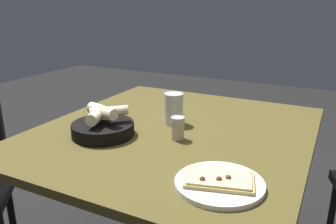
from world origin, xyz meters
The scene contains 5 objects.
dining_table centered at (0.00, 0.00, 0.65)m, with size 1.00×1.10×0.70m.
pizza_plate centered at (-0.29, 0.33, 0.71)m, with size 0.24×0.24×0.04m.
bread_basket centered at (0.21, 0.18, 0.74)m, with size 0.23×0.23×0.12m.
beer_glass centered at (0.03, -0.06, 0.76)m, with size 0.08×0.08×0.13m.
pepper_shaker centered at (-0.05, 0.08, 0.74)m, with size 0.05×0.05×0.08m.
Camera 1 is at (-0.54, 1.11, 1.17)m, focal length 36.35 mm.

